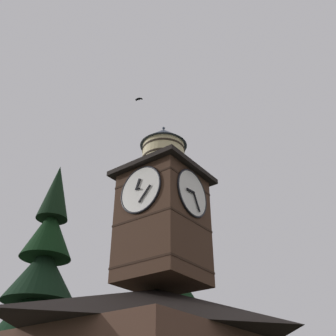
{
  "coord_description": "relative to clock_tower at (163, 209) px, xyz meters",
  "views": [
    {
      "loc": [
        14.42,
        9.39,
        1.27
      ],
      "look_at": [
        0.0,
        -1.37,
        12.32
      ],
      "focal_mm": 42.47,
      "sensor_mm": 36.0,
      "label": 1
    }
  ],
  "objects": [
    {
      "name": "flying_bird_high",
      "position": [
        -0.94,
        -2.84,
        9.31
      ],
      "size": [
        0.31,
        0.51,
        0.12
      ],
      "color": "black"
    },
    {
      "name": "clock_tower",
      "position": [
        0.0,
        0.0,
        0.0
      ],
      "size": [
        4.13,
        4.13,
        8.88
      ],
      "color": "#422B1E",
      "rests_on": "building_main"
    },
    {
      "name": "pine_tree_aside",
      "position": [
        -6.88,
        -4.42,
        -4.0
      ],
      "size": [
        6.48,
        6.48,
        14.81
      ],
      "color": "#473323",
      "rests_on": "ground_plane"
    },
    {
      "name": "moon",
      "position": [
        -19.95,
        -34.19,
        5.72
      ],
      "size": [
        1.93,
        1.93,
        1.93
      ],
      "color": "silver"
    },
    {
      "name": "pine_tree_behind",
      "position": [
        1.15,
        -7.31,
        -4.3
      ],
      "size": [
        5.81,
        5.81,
        14.44
      ],
      "color": "#473323",
      "rests_on": "ground_plane"
    }
  ]
}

